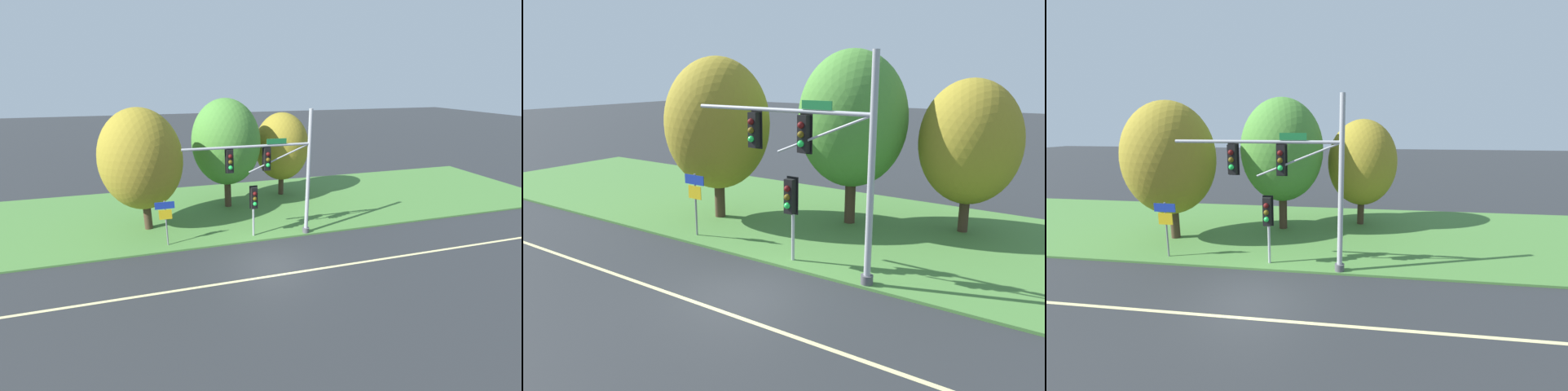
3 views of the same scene
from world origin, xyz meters
The scene contains 9 objects.
ground_plane centered at (0.00, 0.00, 0.00)m, with size 160.00×160.00×0.00m, color #282B2D.
lane_stripe centered at (0.00, -1.20, 0.00)m, with size 36.00×0.16×0.01m, color beige.
grass_verge centered at (0.00, 8.25, 0.05)m, with size 48.00×11.50×0.10m, color #477A38.
traffic_signal_mast centered at (1.11, 2.75, 4.24)m, with size 7.14×0.49×7.25m.
pedestrian_signal_near_kerb centered at (-0.12, 3.01, 2.32)m, with size 0.46×0.55×3.07m.
route_sign_post centered at (-4.99, 3.27, 1.86)m, with size 1.03×0.08×2.59m.
tree_nearest_road centered at (-6.07, 5.93, 4.41)m, with size 4.72×4.72×7.28m.
tree_left_of_mast centered at (-0.63, 8.49, 4.71)m, with size 4.69×4.69×7.55m.
tree_behind_signpost centered at (3.93, 10.07, 3.89)m, with size 4.11×4.11×6.37m.
Camera 3 is at (3.60, -11.06, 6.16)m, focal length 24.00 mm.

